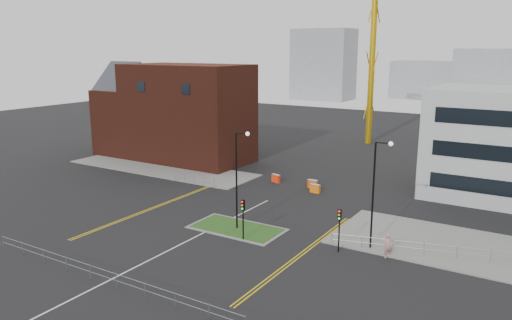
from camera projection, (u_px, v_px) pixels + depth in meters
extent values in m
plane|color=black|center=(161.00, 254.00, 40.33)|extent=(200.00, 200.00, 0.00)
cube|color=slate|center=(161.00, 168.00, 68.82)|extent=(28.00, 8.00, 0.12)
cube|color=slate|center=(481.00, 252.00, 40.65)|extent=(24.00, 10.00, 0.12)
cube|color=slate|center=(237.00, 228.00, 45.93)|extent=(8.60, 4.60, 0.08)
cube|color=#234C19|center=(237.00, 228.00, 45.93)|extent=(8.00, 4.00, 0.12)
cube|color=#4C1E13|center=(187.00, 113.00, 72.27)|extent=(18.00, 10.00, 14.00)
cube|color=black|center=(141.00, 87.00, 69.27)|extent=(1.40, 0.10, 1.40)
cube|color=black|center=(186.00, 89.00, 65.17)|extent=(1.40, 0.10, 1.40)
cube|color=#4C1E13|center=(129.00, 121.00, 78.86)|extent=(6.00, 10.00, 10.00)
cube|color=#2D3038|center=(127.00, 89.00, 77.76)|extent=(6.40, 8.49, 8.49)
cylinder|color=#CB990B|center=(373.00, 37.00, 82.99)|extent=(1.00, 1.00, 36.14)
cylinder|color=black|center=(237.00, 182.00, 44.95)|extent=(0.16, 0.16, 9.00)
cylinder|color=black|center=(242.00, 133.00, 43.65)|extent=(1.20, 0.10, 0.10)
sphere|color=silver|center=(248.00, 134.00, 43.34)|extent=(0.36, 0.36, 0.36)
cylinder|color=black|center=(373.00, 197.00, 40.45)|extent=(0.16, 0.16, 9.00)
cylinder|color=black|center=(383.00, 143.00, 39.15)|extent=(1.20, 0.10, 0.10)
sphere|color=silver|center=(391.00, 144.00, 38.84)|extent=(0.36, 0.36, 0.36)
cylinder|color=black|center=(243.00, 224.00, 42.92)|extent=(0.12, 0.12, 3.00)
cube|color=black|center=(243.00, 205.00, 42.55)|extent=(0.28, 0.22, 0.90)
sphere|color=red|center=(242.00, 202.00, 42.38)|extent=(0.18, 0.18, 0.18)
sphere|color=orange|center=(242.00, 205.00, 42.44)|extent=(0.18, 0.18, 0.18)
sphere|color=#0CCC33|center=(242.00, 209.00, 42.51)|extent=(0.18, 0.18, 0.18)
cylinder|color=black|center=(339.00, 234.00, 40.48)|extent=(0.12, 0.12, 3.00)
cube|color=black|center=(340.00, 215.00, 40.11)|extent=(0.28, 0.22, 0.90)
sphere|color=red|center=(339.00, 211.00, 39.93)|extent=(0.18, 0.18, 0.18)
sphere|color=orange|center=(339.00, 215.00, 40.00)|extent=(0.18, 0.18, 0.18)
sphere|color=#0CCC33|center=(339.00, 219.00, 40.06)|extent=(0.18, 0.18, 0.18)
cylinder|color=gray|center=(103.00, 270.00, 35.12)|extent=(24.00, 0.04, 0.04)
cylinder|color=gray|center=(103.00, 276.00, 35.23)|extent=(24.00, 0.04, 0.04)
cylinder|color=gray|center=(3.00, 242.00, 41.38)|extent=(0.05, 0.05, 1.10)
cylinder|color=gray|center=(194.00, 176.00, 60.67)|extent=(6.00, 0.04, 0.04)
cylinder|color=gray|center=(194.00, 180.00, 60.78)|extent=(6.00, 0.04, 0.04)
cylinder|color=gray|center=(175.00, 177.00, 62.32)|extent=(0.05, 0.05, 1.10)
cylinder|color=gray|center=(214.00, 183.00, 59.24)|extent=(0.05, 0.05, 1.10)
cylinder|color=gray|center=(457.00, 247.00, 39.13)|extent=(19.01, 5.04, 0.04)
cylinder|color=gray|center=(457.00, 253.00, 39.24)|extent=(19.01, 5.04, 0.04)
cylinder|color=gray|center=(332.00, 239.00, 42.03)|extent=(0.05, 0.05, 1.10)
cube|color=silver|center=(178.00, 246.00, 41.99)|extent=(0.15, 30.00, 0.01)
cube|color=gold|center=(162.00, 204.00, 53.24)|extent=(0.12, 24.00, 0.01)
cube|color=gold|center=(164.00, 204.00, 53.09)|extent=(0.12, 24.00, 0.01)
cube|color=gold|center=(300.00, 254.00, 40.43)|extent=(0.12, 20.00, 0.01)
cube|color=gold|center=(303.00, 254.00, 40.28)|extent=(0.12, 20.00, 0.01)
cube|color=gray|center=(323.00, 65.00, 157.97)|extent=(18.00, 12.00, 22.00)
cube|color=gray|center=(500.00, 77.00, 141.29)|extent=(24.00, 12.00, 16.00)
cube|color=gray|center=(441.00, 80.00, 159.26)|extent=(30.00, 12.00, 12.00)
imported|color=tan|center=(388.00, 246.00, 39.43)|extent=(0.86, 0.84, 2.00)
cube|color=#FF360E|center=(276.00, 178.00, 61.63)|extent=(1.27, 0.76, 1.01)
cube|color=silver|center=(276.00, 175.00, 61.53)|extent=(1.27, 0.76, 0.12)
cube|color=#F05A0D|center=(313.00, 184.00, 59.07)|extent=(1.23, 0.44, 1.02)
cube|color=silver|center=(313.00, 180.00, 58.97)|extent=(1.23, 0.44, 0.12)
cube|color=orange|center=(315.00, 189.00, 57.22)|extent=(1.23, 0.53, 1.00)
cube|color=silver|center=(315.00, 185.00, 57.12)|extent=(1.23, 0.53, 0.12)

